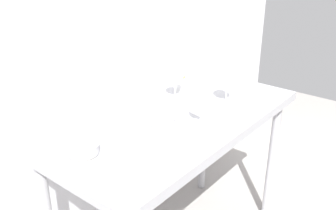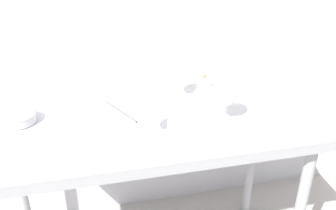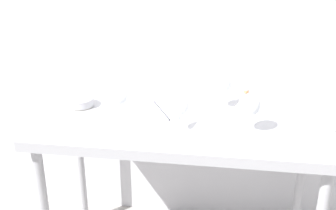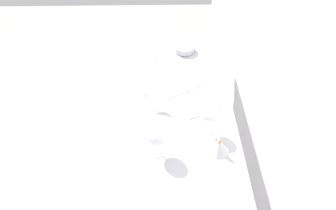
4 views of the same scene
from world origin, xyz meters
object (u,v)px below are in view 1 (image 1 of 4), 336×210
at_px(wine_glass_far_right, 175,77).
at_px(tasting_sheet_upper, 205,110).
at_px(wine_glass_near_left, 151,117).
at_px(open_notebook, 152,119).
at_px(tasting_bowl, 83,148).
at_px(wine_glass_near_right, 227,80).
at_px(wine_glass_near_center, 201,101).
at_px(decanter_funnel, 183,84).

xyz_separation_m(wine_glass_far_right, tasting_sheet_upper, (-0.03, -0.22, -0.13)).
relative_size(wine_glass_near_left, open_notebook, 0.39).
bearing_deg(tasting_bowl, wine_glass_near_right, -11.75).
xyz_separation_m(wine_glass_near_center, decanter_funnel, (0.30, 0.33, -0.08)).
xyz_separation_m(wine_glass_far_right, open_notebook, (-0.29, -0.08, -0.12)).
relative_size(wine_glass_far_right, open_notebook, 0.40).
distance_m(wine_glass_far_right, tasting_bowl, 0.72).
distance_m(wine_glass_near_left, tasting_bowl, 0.31).
xyz_separation_m(wine_glass_near_center, wine_glass_near_left, (-0.29, 0.06, 0.01)).
bearing_deg(wine_glass_near_left, wine_glass_near_right, -1.52).
height_order(wine_glass_near_right, open_notebook, wine_glass_near_right).
height_order(wine_glass_near_left, tasting_bowl, wine_glass_near_left).
bearing_deg(wine_glass_far_right, wine_glass_near_right, -62.72).
distance_m(open_notebook, tasting_bowl, 0.42).
relative_size(wine_glass_near_left, tasting_sheet_upper, 0.64).
bearing_deg(wine_glass_far_right, open_notebook, -164.16).
bearing_deg(wine_glass_near_center, decanter_funnel, 47.79).
bearing_deg(wine_glass_near_left, tasting_sheet_upper, 1.99).
xyz_separation_m(wine_glass_near_right, wine_glass_near_center, (-0.31, -0.04, -0.01)).
relative_size(open_notebook, decanter_funnel, 3.50).
relative_size(wine_glass_near_right, tasting_bowl, 1.31).
height_order(wine_glass_far_right, open_notebook, wine_glass_far_right).
height_order(wine_glass_far_right, decanter_funnel, wine_glass_far_right).
relative_size(wine_glass_near_left, tasting_bowl, 1.26).
bearing_deg(tasting_sheet_upper, wine_glass_far_right, 97.53).
bearing_deg(wine_glass_near_center, open_notebook, 119.07).
height_order(wine_glass_near_right, wine_glass_near_left, wine_glass_near_right).
relative_size(tasting_sheet_upper, tasting_bowl, 1.95).
bearing_deg(tasting_sheet_upper, decanter_funnel, 74.50).
xyz_separation_m(wine_glass_near_center, tasting_sheet_upper, (0.15, 0.07, -0.12)).
distance_m(wine_glass_far_right, wine_glass_near_left, 0.52).
xyz_separation_m(tasting_bowl, decanter_funnel, (0.84, 0.11, 0.01)).
bearing_deg(wine_glass_far_right, wine_glass_near_center, -121.05).
distance_m(wine_glass_near_right, open_notebook, 0.47).
height_order(wine_glass_far_right, wine_glass_near_left, wine_glass_far_right).
bearing_deg(wine_glass_near_right, wine_glass_near_center, -172.10).
bearing_deg(wine_glass_near_right, open_notebook, 158.37).
height_order(wine_glass_near_center, decanter_funnel, wine_glass_near_center).
bearing_deg(tasting_bowl, wine_glass_near_center, -22.09).
distance_m(wine_glass_near_center, tasting_sheet_upper, 0.20).
xyz_separation_m(open_notebook, tasting_bowl, (-0.42, 0.01, 0.02)).
xyz_separation_m(wine_glass_near_right, tasting_sheet_upper, (-0.16, 0.03, -0.13)).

